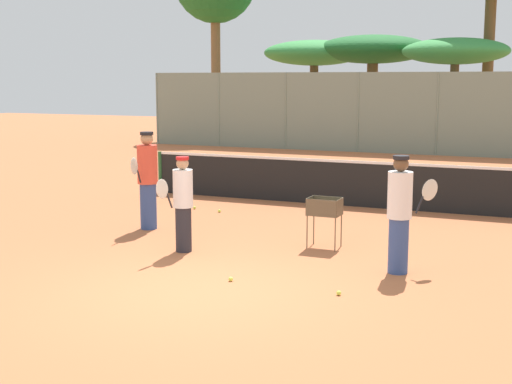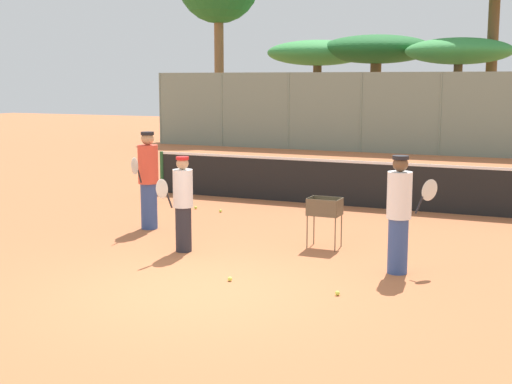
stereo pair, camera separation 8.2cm
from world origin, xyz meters
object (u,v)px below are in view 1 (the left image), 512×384
(player_red_cap, at_px, (400,213))
(player_yellow_shirt, at_px, (183,203))
(parked_car, at_px, (388,133))
(tennis_net, at_px, (348,182))
(player_white_outfit, at_px, (148,179))
(ball_cart, at_px, (325,211))

(player_red_cap, xyz_separation_m, player_yellow_shirt, (-3.67, -0.12, -0.08))
(parked_car, bearing_deg, tennis_net, -80.49)
(tennis_net, xyz_separation_m, parked_car, (-2.40, 14.31, 0.10))
(player_white_outfit, xyz_separation_m, player_red_cap, (5.22, -1.25, -0.06))
(player_red_cap, bearing_deg, player_white_outfit, 118.98)
(tennis_net, bearing_deg, ball_cart, -79.14)
(player_white_outfit, relative_size, player_red_cap, 1.06)
(player_red_cap, xyz_separation_m, ball_cart, (-1.54, 1.12, -0.28))
(player_yellow_shirt, bearing_deg, player_red_cap, 102.54)
(player_white_outfit, bearing_deg, parked_car, 171.96)
(parked_car, bearing_deg, ball_cart, -80.18)
(tennis_net, distance_m, ball_cart, 4.24)
(player_white_outfit, xyz_separation_m, player_yellow_shirt, (1.55, -1.37, -0.14))
(player_white_outfit, bearing_deg, player_yellow_shirt, 41.96)
(player_red_cap, relative_size, parked_car, 0.43)
(ball_cart, bearing_deg, player_yellow_shirt, -149.87)
(player_white_outfit, distance_m, ball_cart, 3.70)
(player_white_outfit, height_order, parked_car, player_white_outfit)
(player_white_outfit, distance_m, player_yellow_shirt, 2.08)
(player_yellow_shirt, distance_m, parked_car, 19.74)
(ball_cart, distance_m, parked_car, 18.75)
(tennis_net, relative_size, parked_car, 2.42)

